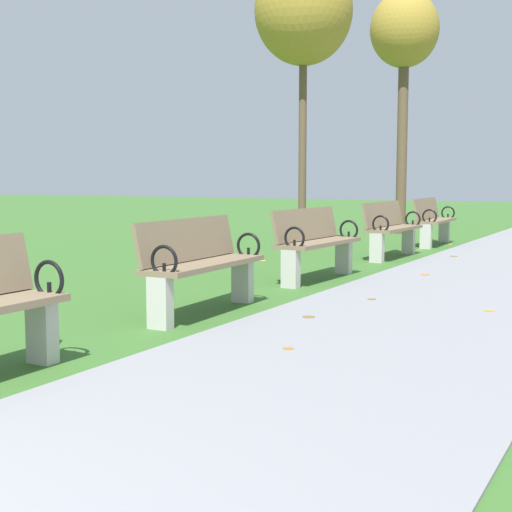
{
  "coord_description": "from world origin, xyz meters",
  "views": [
    {
      "loc": [
        3.24,
        -0.19,
        1.28
      ],
      "look_at": [
        -0.05,
        5.69,
        0.55
      ],
      "focal_mm": 50.59,
      "sensor_mm": 36.0,
      "label": 1
    }
  ],
  "objects_px": {
    "park_bench_3": "(200,263)",
    "park_bench_4": "(315,242)",
    "tree_3": "(404,36)",
    "park_bench_5": "(391,228)",
    "tree_2": "(303,12)",
    "park_bench_6": "(433,220)"
  },
  "relations": [
    {
      "from": "park_bench_3",
      "to": "park_bench_4",
      "type": "height_order",
      "value": "same"
    },
    {
      "from": "park_bench_4",
      "to": "park_bench_6",
      "type": "relative_size",
      "value": 1.0
    },
    {
      "from": "park_bench_6",
      "to": "park_bench_5",
      "type": "bearing_deg",
      "value": -90.0
    },
    {
      "from": "park_bench_5",
      "to": "tree_2",
      "type": "xyz_separation_m",
      "value": [
        -1.79,
        0.44,
        3.64
      ]
    },
    {
      "from": "park_bench_5",
      "to": "park_bench_4",
      "type": "bearing_deg",
      "value": -90.0
    },
    {
      "from": "park_bench_4",
      "to": "tree_2",
      "type": "height_order",
      "value": "tree_2"
    },
    {
      "from": "park_bench_3",
      "to": "tree_3",
      "type": "height_order",
      "value": "tree_3"
    },
    {
      "from": "park_bench_3",
      "to": "tree_2",
      "type": "relative_size",
      "value": 0.32
    },
    {
      "from": "tree_2",
      "to": "tree_3",
      "type": "xyz_separation_m",
      "value": [
        0.33,
        4.59,
        0.34
      ]
    },
    {
      "from": "park_bench_3",
      "to": "tree_2",
      "type": "height_order",
      "value": "tree_2"
    },
    {
      "from": "park_bench_4",
      "to": "park_bench_6",
      "type": "xyz_separation_m",
      "value": [
        -0.0,
        5.4,
        0.0
      ]
    },
    {
      "from": "park_bench_3",
      "to": "tree_2",
      "type": "bearing_deg",
      "value": 106.7
    },
    {
      "from": "park_bench_5",
      "to": "tree_2",
      "type": "height_order",
      "value": "tree_2"
    },
    {
      "from": "park_bench_6",
      "to": "tree_3",
      "type": "height_order",
      "value": "tree_3"
    },
    {
      "from": "park_bench_4",
      "to": "tree_3",
      "type": "relative_size",
      "value": 0.3
    },
    {
      "from": "park_bench_4",
      "to": "park_bench_5",
      "type": "bearing_deg",
      "value": 90.0
    },
    {
      "from": "park_bench_4",
      "to": "tree_3",
      "type": "height_order",
      "value": "tree_3"
    },
    {
      "from": "park_bench_4",
      "to": "park_bench_5",
      "type": "relative_size",
      "value": 1.0
    },
    {
      "from": "tree_3",
      "to": "park_bench_6",
      "type": "bearing_deg",
      "value": -60.13
    },
    {
      "from": "park_bench_4",
      "to": "park_bench_5",
      "type": "xyz_separation_m",
      "value": [
        -0.0,
        2.91,
        0.0
      ]
    },
    {
      "from": "park_bench_6",
      "to": "tree_3",
      "type": "bearing_deg",
      "value": 119.87
    },
    {
      "from": "park_bench_5",
      "to": "park_bench_3",
      "type": "bearing_deg",
      "value": -90.0
    }
  ]
}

